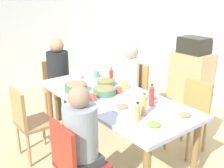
{
  "coord_description": "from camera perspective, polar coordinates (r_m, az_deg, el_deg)",
  "views": [
    {
      "loc": [
        2.34,
        -1.83,
        1.96
      ],
      "look_at": [
        0.0,
        0.0,
        0.92
      ],
      "focal_mm": 43.55,
      "sensor_mm": 36.0,
      "label": 1
    }
  ],
  "objects": [
    {
      "name": "chair_4",
      "position": [
        3.54,
        16.25,
        -5.68
      ],
      "size": [
        0.4,
        0.4,
        0.9
      ],
      "color": "tan",
      "rests_on": "ground_plane"
    },
    {
      "name": "wall_left",
      "position": [
        5.76,
        -19.69,
        11.61
      ],
      "size": [
        0.12,
        5.05,
        2.6
      ],
      "primitive_type": "cube",
      "color": "silver",
      "rests_on": "ground_plane"
    },
    {
      "name": "chair_3",
      "position": [
        4.18,
        4.61,
        -1.06
      ],
      "size": [
        0.4,
        0.4,
        0.9
      ],
      "color": "tan",
      "rests_on": "ground_plane"
    },
    {
      "name": "cup_2",
      "position": [
        3.43,
        2.64,
        -0.27
      ],
      "size": [
        0.12,
        0.09,
        0.09
      ],
      "color": "#E0C04E",
      "rests_on": "dining_table"
    },
    {
      "name": "cup_0",
      "position": [
        3.83,
        -7.28,
        1.73
      ],
      "size": [
        0.12,
        0.09,
        0.09
      ],
      "color": "white",
      "rests_on": "dining_table"
    },
    {
      "name": "bottle_0",
      "position": [
        2.94,
        8.31,
        -2.42
      ],
      "size": [
        0.06,
        0.06,
        0.24
      ],
      "color": "red",
      "rests_on": "dining_table"
    },
    {
      "name": "microwave",
      "position": [
        4.97,
        16.77,
        7.8
      ],
      "size": [
        0.48,
        0.36,
        0.28
      ],
      "primitive_type": "cube",
      "color": "#28271F",
      "rests_on": "side_cabinet"
    },
    {
      "name": "cup_6",
      "position": [
        3.29,
        1.33,
        -1.29
      ],
      "size": [
        0.12,
        0.08,
        0.07
      ],
      "color": "#CB523A",
      "rests_on": "dining_table"
    },
    {
      "name": "bowl_0",
      "position": [
        3.24,
        -1.56,
        -1.38
      ],
      "size": [
        0.28,
        0.28,
        0.09
      ],
      "color": "#437E4D",
      "rests_on": "dining_table"
    },
    {
      "name": "bowl_1",
      "position": [
        3.56,
        -1.21,
        0.42
      ],
      "size": [
        0.24,
        0.24,
        0.08
      ],
      "color": "#547645",
      "rests_on": "dining_table"
    },
    {
      "name": "bowl_2",
      "position": [
        3.37,
        -7.6,
        -0.58
      ],
      "size": [
        0.28,
        0.28,
        0.11
      ],
      "color": "#4A7948",
      "rests_on": "dining_table"
    },
    {
      "name": "ground_plane",
      "position": [
        3.56,
        0.0,
        -14.1
      ],
      "size": [
        7.25,
        7.25,
        0.0
      ],
      "primitive_type": "plane",
      "color": "tan"
    },
    {
      "name": "bottle_3",
      "position": [
        3.69,
        -0.18,
        1.96
      ],
      "size": [
        0.05,
        0.05,
        0.2
      ],
      "color": "red",
      "rests_on": "dining_table"
    },
    {
      "name": "plate_0",
      "position": [
        3.15,
        8.09,
        -2.87
      ],
      "size": [
        0.25,
        0.25,
        0.04
      ],
      "color": "silver",
      "rests_on": "dining_table"
    },
    {
      "name": "person_3",
      "position": [
        4.05,
        3.73,
        1.49
      ],
      "size": [
        0.3,
        0.3,
        1.22
      ],
      "color": "#3E3F3F",
      "rests_on": "ground_plane"
    },
    {
      "name": "plate_3",
      "position": [
        2.53,
        8.79,
        -8.63
      ],
      "size": [
        0.23,
        0.23,
        0.04
      ],
      "color": "silver",
      "rests_on": "dining_table"
    },
    {
      "name": "plate_1",
      "position": [
        2.87,
        2.08,
        -4.93
      ],
      "size": [
        0.25,
        0.25,
        0.04
      ],
      "color": "white",
      "rests_on": "dining_table"
    },
    {
      "name": "person_1",
      "position": [
        2.45,
        -6.33,
        -11.16
      ],
      "size": [
        0.31,
        0.31,
        1.21
      ],
      "color": "#394042",
      "rests_on": "ground_plane"
    },
    {
      "name": "bottle_1",
      "position": [
        2.71,
        6.71,
        -4.33
      ],
      "size": [
        0.06,
        0.06,
        0.24
      ],
      "color": "gold",
      "rests_on": "dining_table"
    },
    {
      "name": "side_cabinet",
      "position": [
        5.11,
        16.15,
        1.31
      ],
      "size": [
        0.7,
        0.44,
        0.9
      ],
      "primitive_type": "cube",
      "color": "tan",
      "rests_on": "ground_plane"
    },
    {
      "name": "plate_2",
      "position": [
        2.78,
        15.02,
        -6.47
      ],
      "size": [
        0.22,
        0.22,
        0.04
      ],
      "color": "silver",
      "rests_on": "dining_table"
    },
    {
      "name": "dining_table",
      "position": [
        3.23,
        0.0,
        -3.85
      ],
      "size": [
        2.11,
        0.92,
        0.77
      ],
      "color": "#B3B8D3",
      "rests_on": "ground_plane"
    },
    {
      "name": "chair_1",
      "position": [
        2.52,
        -7.95,
        -15.91
      ],
      "size": [
        0.4,
        0.4,
        0.9
      ],
      "color": "#AD2828",
      "rests_on": "ground_plane"
    },
    {
      "name": "chair_2",
      "position": [
        4.44,
        -11.49,
        -0.16
      ],
      "size": [
        0.4,
        0.4,
        0.9
      ],
      "color": "#A9864A",
      "rests_on": "ground_plane"
    },
    {
      "name": "person_2",
      "position": [
        4.29,
        -11.18,
        2.73
      ],
      "size": [
        0.33,
        0.33,
        1.27
      ],
      "color": "#50443B",
      "rests_on": "ground_plane"
    },
    {
      "name": "bottle_2",
      "position": [
        2.6,
        5.36,
        -5.88
      ],
      "size": [
        0.05,
        0.05,
        0.19
      ],
      "color": "gold",
      "rests_on": "dining_table"
    },
    {
      "name": "cup_5",
      "position": [
        3.07,
        -3.9,
        -2.8
      ],
      "size": [
        0.11,
        0.07,
        0.07
      ],
      "color": "#C44C3D",
      "rests_on": "dining_table"
    },
    {
      "name": "cup_1",
      "position": [
        3.89,
        -3.24,
        2.05
      ],
      "size": [
        0.11,
        0.07,
        0.08
      ],
      "color": "#4F9261",
      "rests_on": "dining_table"
    },
    {
      "name": "cup_4",
      "position": [
        2.99,
        -5.88,
        -3.34
      ],
      "size": [
        0.12,
        0.08,
        0.09
      ],
      "color": "#3D9069",
      "rests_on": "dining_table"
    },
    {
      "name": "cup_3",
      "position": [
        3.14,
        -8.05,
        -2.29
      ],
      "size": [
        0.12,
        0.08,
        0.09
      ],
      "color": "#4E8868",
      "rests_on": "dining_table"
    },
    {
      "name": "chair_0",
      "position": [
        3.36,
        -17.19,
        -7.15
      ],
      "size": [
        0.4,
        0.4,
        0.9
      ],
      "color": "#A87D56",
      "rests_on": "ground_plane"
    }
  ]
}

